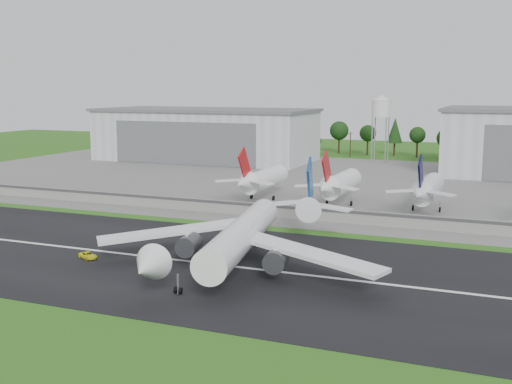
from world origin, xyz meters
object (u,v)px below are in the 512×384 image
at_px(parked_jet_red_b, 338,184).
at_px(parked_jet_navy, 426,189).
at_px(main_airliner, 240,243).
at_px(ground_vehicle, 88,255).
at_px(parked_jet_red_a, 261,180).

distance_m(parked_jet_red_b, parked_jet_navy, 23.90).
height_order(main_airliner, ground_vehicle, main_airliner).
relative_size(main_airliner, ground_vehicle, 13.17).
distance_m(parked_jet_red_a, parked_jet_red_b, 23.18).
height_order(main_airliner, parked_jet_red_b, main_airliner).
relative_size(main_airliner, parked_jet_red_b, 1.89).
distance_m(main_airliner, parked_jet_red_a, 70.88).
bearing_deg(parked_jet_red_b, main_airliner, -90.08).
height_order(parked_jet_red_b, parked_jet_navy, parked_jet_red_b).
relative_size(parked_jet_red_b, parked_jet_navy, 1.00).
relative_size(parked_jet_red_a, parked_jet_red_b, 1.00).
bearing_deg(parked_jet_red_a, main_airliner, -70.99).
distance_m(main_airliner, parked_jet_red_b, 67.01).
height_order(main_airliner, parked_jet_navy, main_airliner).
xyz_separation_m(ground_vehicle, parked_jet_navy, (53.93, 72.16, 5.48)).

